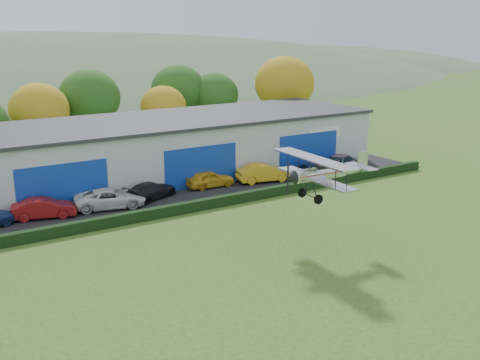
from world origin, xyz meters
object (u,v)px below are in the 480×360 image
car_3 (151,190)px  car_6 (310,169)px  car_1 (44,208)px  biplane (325,171)px  car_5 (264,173)px  car_7 (342,162)px  car_2 (110,198)px  car_4 (210,179)px  hangar (171,146)px

car_3 → car_6: car_3 is taller
car_1 → biplane: bearing=-123.6°
car_6 → biplane: biplane is taller
car_5 → car_7: car_5 is taller
car_2 → car_5: size_ratio=1.08×
car_3 → car_7: 19.87m
car_4 → biplane: bearing=179.4°
car_7 → car_3: bearing=63.2°
hangar → car_1: bearing=-151.9°
car_1 → car_6: bearing=-77.1°
car_1 → car_4: bearing=-71.7°
car_5 → car_7: bearing=-80.3°
car_3 → biplane: size_ratio=0.68×
hangar → car_1: hangar is taller
car_5 → car_6: (4.76, -0.72, -0.14)m
car_4 → biplane: biplane is taller
car_2 → biplane: (8.48, -15.09, 4.19)m
hangar → car_6: (10.29, -8.42, -1.92)m
car_1 → car_2: 4.96m
hangar → car_6: bearing=-39.3°
car_2 → car_7: bearing=-78.2°
car_3 → biplane: biplane is taller
car_6 → biplane: size_ratio=0.69×
car_4 → car_3: bearing=97.4°
car_6 → car_7: 4.25m
car_3 → car_2: bearing=75.7°
car_1 → car_2: bearing=-77.6°
car_1 → car_5: size_ratio=0.90×
hangar → car_2: hangar is taller
car_2 → car_7: car_7 is taller
car_5 → biplane: biplane is taller
biplane → car_5: bearing=71.2°
car_2 → car_4: bearing=-71.0°
car_1 → car_6: size_ratio=0.92×
car_1 → car_7: size_ratio=0.84×
car_1 → car_6: 24.21m
car_1 → car_5: bearing=-75.6°
car_1 → car_5: (19.43, -0.27, 0.08)m
hangar → car_6: hangar is taller
hangar → biplane: biplane is taller
hangar → car_4: bearing=-85.7°
car_6 → biplane: bearing=120.6°
hangar → car_2: (-8.95, -7.67, -1.85)m
car_2 → car_3: bearing=-68.5°
hangar → car_7: size_ratio=7.51×
car_6 → car_4: bearing=57.2°
car_1 → biplane: 20.82m
hangar → car_5: bearing=-54.3°
car_4 → biplane: size_ratio=0.60×
car_1 → biplane: (13.43, -15.34, 4.20)m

